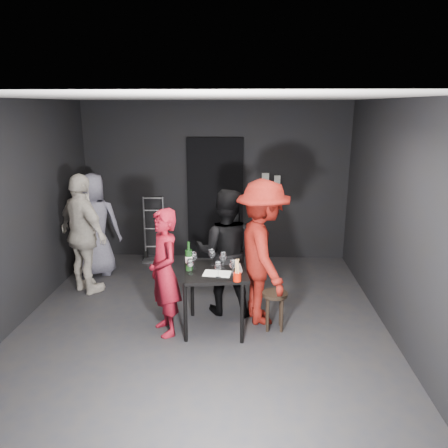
{
  "coord_description": "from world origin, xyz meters",
  "views": [
    {
      "loc": [
        0.52,
        -4.88,
        2.62
      ],
      "look_at": [
        0.26,
        0.25,
        1.22
      ],
      "focal_mm": 35.0,
      "sensor_mm": 36.0,
      "label": 1
    }
  ],
  "objects_px": {
    "man_maroon": "(263,239)",
    "bystander_grey": "(94,221)",
    "breadstick_cup": "(237,271)",
    "stool": "(275,301)",
    "hand_truck": "(155,248)",
    "tasting_table": "(215,278)",
    "woman_black": "(226,247)",
    "wine_bottle": "(189,259)",
    "server_red": "(164,272)",
    "bystander_cream": "(83,226)"
  },
  "relations": [
    {
      "from": "tasting_table",
      "to": "man_maroon",
      "type": "bearing_deg",
      "value": 25.2
    },
    {
      "from": "hand_truck",
      "to": "tasting_table",
      "type": "relative_size",
      "value": 1.48
    },
    {
      "from": "tasting_table",
      "to": "bystander_cream",
      "type": "relative_size",
      "value": 0.38
    },
    {
      "from": "hand_truck",
      "to": "stool",
      "type": "relative_size",
      "value": 2.37
    },
    {
      "from": "bystander_cream",
      "to": "wine_bottle",
      "type": "distance_m",
      "value": 1.91
    },
    {
      "from": "stool",
      "to": "bystander_cream",
      "type": "bearing_deg",
      "value": 159.92
    },
    {
      "from": "bystander_cream",
      "to": "bystander_grey",
      "type": "distance_m",
      "value": 0.69
    },
    {
      "from": "man_maroon",
      "to": "bystander_cream",
      "type": "relative_size",
      "value": 1.07
    },
    {
      "from": "bystander_cream",
      "to": "bystander_grey",
      "type": "height_order",
      "value": "bystander_cream"
    },
    {
      "from": "tasting_table",
      "to": "woman_black",
      "type": "bearing_deg",
      "value": 78.36
    },
    {
      "from": "breadstick_cup",
      "to": "stool",
      "type": "bearing_deg",
      "value": 37.31
    },
    {
      "from": "man_maroon",
      "to": "tasting_table",
      "type": "bearing_deg",
      "value": 100.07
    },
    {
      "from": "tasting_table",
      "to": "stool",
      "type": "relative_size",
      "value": 1.6
    },
    {
      "from": "bystander_grey",
      "to": "breadstick_cup",
      "type": "height_order",
      "value": "bystander_grey"
    },
    {
      "from": "wine_bottle",
      "to": "hand_truck",
      "type": "bearing_deg",
      "value": 111.18
    },
    {
      "from": "server_red",
      "to": "wine_bottle",
      "type": "bearing_deg",
      "value": 81.25
    },
    {
      "from": "tasting_table",
      "to": "bystander_grey",
      "type": "height_order",
      "value": "bystander_grey"
    },
    {
      "from": "bystander_cream",
      "to": "tasting_table",
      "type": "bearing_deg",
      "value": -170.07
    },
    {
      "from": "tasting_table",
      "to": "wine_bottle",
      "type": "xyz_separation_m",
      "value": [
        -0.31,
        -0.01,
        0.23
      ]
    },
    {
      "from": "server_red",
      "to": "breadstick_cup",
      "type": "bearing_deg",
      "value": 47.56
    },
    {
      "from": "wine_bottle",
      "to": "bystander_grey",
      "type": "bearing_deg",
      "value": 135.37
    },
    {
      "from": "bystander_cream",
      "to": "breadstick_cup",
      "type": "distance_m",
      "value": 2.55
    },
    {
      "from": "server_red",
      "to": "wine_bottle",
      "type": "distance_m",
      "value": 0.32
    },
    {
      "from": "man_maroon",
      "to": "bystander_grey",
      "type": "height_order",
      "value": "man_maroon"
    },
    {
      "from": "server_red",
      "to": "bystander_cream",
      "type": "xyz_separation_m",
      "value": [
        -1.35,
        1.1,
        0.23
      ]
    },
    {
      "from": "breadstick_cup",
      "to": "tasting_table",
      "type": "bearing_deg",
      "value": 130.24
    },
    {
      "from": "hand_truck",
      "to": "server_red",
      "type": "relative_size",
      "value": 0.74
    },
    {
      "from": "wine_bottle",
      "to": "woman_black",
      "type": "bearing_deg",
      "value": 49.94
    },
    {
      "from": "stool",
      "to": "breadstick_cup",
      "type": "xyz_separation_m",
      "value": [
        -0.44,
        -0.34,
        0.51
      ]
    },
    {
      "from": "woman_black",
      "to": "bystander_cream",
      "type": "height_order",
      "value": "bystander_cream"
    },
    {
      "from": "hand_truck",
      "to": "woman_black",
      "type": "distance_m",
      "value": 2.41
    },
    {
      "from": "woman_black",
      "to": "bystander_grey",
      "type": "relative_size",
      "value": 1.0
    },
    {
      "from": "bystander_cream",
      "to": "breadstick_cup",
      "type": "height_order",
      "value": "bystander_cream"
    },
    {
      "from": "stool",
      "to": "breadstick_cup",
      "type": "height_order",
      "value": "breadstick_cup"
    },
    {
      "from": "wine_bottle",
      "to": "breadstick_cup",
      "type": "relative_size",
      "value": 1.29
    },
    {
      "from": "server_red",
      "to": "bystander_grey",
      "type": "bearing_deg",
      "value": -170.43
    },
    {
      "from": "hand_truck",
      "to": "breadstick_cup",
      "type": "relative_size",
      "value": 4.15
    },
    {
      "from": "tasting_table",
      "to": "stool",
      "type": "xyz_separation_m",
      "value": [
        0.71,
        0.03,
        -0.29
      ]
    },
    {
      "from": "woman_black",
      "to": "breadstick_cup",
      "type": "height_order",
      "value": "woman_black"
    },
    {
      "from": "stool",
      "to": "hand_truck",
      "type": "bearing_deg",
      "value": 129.63
    },
    {
      "from": "stool",
      "to": "woman_black",
      "type": "xyz_separation_m",
      "value": [
        -0.61,
        0.45,
        0.52
      ]
    },
    {
      "from": "server_red",
      "to": "tasting_table",
      "type": "bearing_deg",
      "value": 71.43
    },
    {
      "from": "woman_black",
      "to": "breadstick_cup",
      "type": "xyz_separation_m",
      "value": [
        0.16,
        -0.79,
        -0.01
      ]
    },
    {
      "from": "woman_black",
      "to": "man_maroon",
      "type": "height_order",
      "value": "man_maroon"
    },
    {
      "from": "stool",
      "to": "wine_bottle",
      "type": "relative_size",
      "value": 1.36
    },
    {
      "from": "bystander_cream",
      "to": "wine_bottle",
      "type": "bearing_deg",
      "value": -174.54
    },
    {
      "from": "woman_black",
      "to": "breadstick_cup",
      "type": "bearing_deg",
      "value": 107.01
    },
    {
      "from": "wine_bottle",
      "to": "man_maroon",
      "type": "bearing_deg",
      "value": 17.26
    },
    {
      "from": "stool",
      "to": "breadstick_cup",
      "type": "distance_m",
      "value": 0.76
    },
    {
      "from": "bystander_grey",
      "to": "breadstick_cup",
      "type": "bearing_deg",
      "value": 132.0
    }
  ]
}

